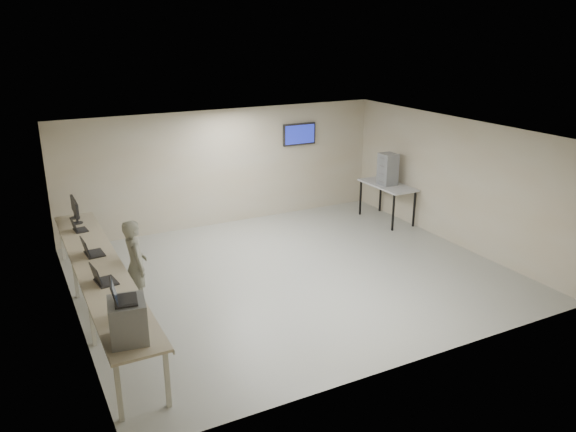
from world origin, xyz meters
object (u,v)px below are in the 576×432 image
workbench (100,270)px  equipment_box (128,320)px  soldier (136,265)px  side_table (387,187)px

workbench → equipment_box: bearing=-91.4°
equipment_box → soldier: size_ratio=0.33×
workbench → soldier: soldier is taller
soldier → side_table: size_ratio=1.03×
soldier → side_table: (6.61, 1.83, 0.06)m
soldier → workbench: bearing=86.6°
side_table → workbench: bearing=-165.9°
soldier → side_table: bearing=-74.8°
workbench → side_table: bearing=14.1°
equipment_box → soldier: 2.60m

